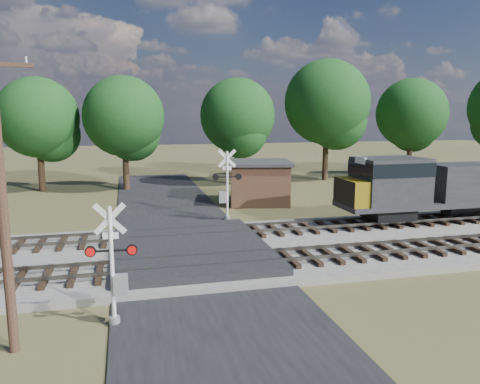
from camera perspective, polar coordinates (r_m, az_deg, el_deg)
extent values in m
plane|color=#444625|center=(21.98, -5.87, -8.17)|extent=(160.00, 160.00, 0.00)
cube|color=gray|center=(25.66, 16.77, -5.58)|extent=(140.00, 10.00, 0.30)
cube|color=black|center=(21.97, -5.87, -8.07)|extent=(7.00, 60.00, 0.08)
cube|color=#262628|center=(22.36, -6.06, -7.02)|extent=(7.00, 9.00, 0.62)
cube|color=black|center=(20.36, 0.56, -8.43)|extent=(44.00, 2.60, 0.18)
cube|color=#555149|center=(22.96, 20.90, -6.55)|extent=(140.00, 0.08, 0.15)
cube|color=#555149|center=(24.10, 18.96, -5.68)|extent=(140.00, 0.08, 0.15)
cube|color=black|center=(25.04, -2.29, -4.98)|extent=(44.00, 2.60, 0.18)
cube|color=#555149|center=(27.06, 14.90, -3.83)|extent=(140.00, 0.08, 0.15)
cube|color=#555149|center=(28.29, 13.51, -3.19)|extent=(140.00, 0.08, 0.15)
cylinder|color=silver|center=(15.35, -15.33, -8.82)|extent=(0.14, 0.14, 3.87)
cylinder|color=#919497|center=(15.99, -15.04, -14.92)|extent=(0.35, 0.35, 0.29)
cube|color=silver|center=(14.94, -15.60, -3.17)|extent=(1.01, 0.12, 1.01)
cube|color=silver|center=(14.94, -15.60, -3.17)|extent=(1.01, 0.12, 1.01)
cube|color=silver|center=(15.06, -15.51, -5.14)|extent=(0.48, 0.07, 0.21)
cube|color=black|center=(15.19, -15.42, -6.91)|extent=(1.55, 0.19, 0.06)
cylinder|color=red|center=(15.28, -17.79, -6.93)|extent=(0.36, 0.13, 0.35)
cylinder|color=red|center=(15.13, -13.04, -6.87)|extent=(0.36, 0.13, 0.35)
cube|color=#919497|center=(15.51, -14.33, -10.84)|extent=(0.46, 0.33, 0.63)
cylinder|color=silver|center=(28.98, -1.58, 0.67)|extent=(0.15, 0.15, 4.38)
cylinder|color=#919497|center=(29.36, -1.56, -3.24)|extent=(0.39, 0.39, 0.33)
cube|color=silver|center=(28.76, -1.59, 4.12)|extent=(1.15, 0.14, 1.15)
cube|color=silver|center=(28.76, -1.59, 4.12)|extent=(1.15, 0.14, 1.15)
cube|color=silver|center=(28.82, -1.59, 2.93)|extent=(0.55, 0.08, 0.24)
cube|color=black|center=(28.89, -1.58, 1.85)|extent=(1.75, 0.21, 0.07)
cylinder|color=red|center=(29.00, -0.19, 1.88)|extent=(0.40, 0.14, 0.39)
cylinder|color=red|center=(28.81, -2.98, 1.82)|extent=(0.40, 0.14, 0.39)
cube|color=#919497|center=(29.06, -2.10, -0.62)|extent=(0.52, 0.37, 0.71)
cylinder|color=#351F18|center=(14.15, -26.99, -1.39)|extent=(0.28, 0.28, 8.51)
cube|color=#4F2D22|center=(34.99, 2.36, 1.03)|extent=(5.01, 5.01, 2.95)
cube|color=#2E2E31|center=(34.79, 2.37, 3.60)|extent=(5.52, 5.52, 0.21)
cylinder|color=black|center=(43.59, -23.10, 3.24)|extent=(0.56, 0.56, 4.86)
sphere|color=#123915|center=(43.38, -23.44, 8.34)|extent=(6.80, 6.80, 6.80)
cylinder|color=black|center=(41.91, -13.77, 3.55)|extent=(0.56, 0.56, 4.93)
sphere|color=#123915|center=(41.69, -13.98, 8.94)|extent=(6.90, 6.90, 6.90)
cylinder|color=black|center=(44.14, -0.32, 4.14)|extent=(0.56, 0.56, 4.96)
sphere|color=#123915|center=(43.94, -0.32, 9.30)|extent=(6.94, 6.94, 6.94)
cylinder|color=black|center=(47.60, 10.38, 4.98)|extent=(0.56, 0.56, 5.95)
sphere|color=#123915|center=(47.47, 10.55, 10.72)|extent=(8.33, 8.33, 8.33)
cylinder|color=black|center=(51.85, 19.94, 4.47)|extent=(0.56, 0.56, 5.11)
sphere|color=#123915|center=(51.69, 20.21, 8.99)|extent=(7.16, 7.16, 7.16)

